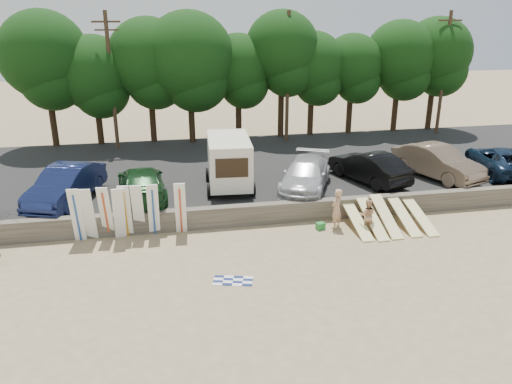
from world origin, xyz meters
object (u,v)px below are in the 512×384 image
car_0 (66,185)px  car_5 (500,160)px  car_1 (141,183)px  car_2 (306,175)px  beachgoer_b (367,215)px  car_3 (368,167)px  car_4 (437,162)px  beachgoer_a (336,209)px  cooler (320,226)px  box_trailer (229,160)px

car_0 → car_5: bearing=19.4°
car_0 → car_1: 3.65m
car_2 → beachgoer_b: car_2 is taller
car_0 → car_3: (15.92, 0.19, -0.05)m
car_1 → car_4: 16.40m
car_4 → beachgoer_a: car_4 is taller
car_5 → car_0: bearing=12.9°
car_1 → beachgoer_b: (10.24, -4.45, -0.72)m
car_4 → car_5: 4.01m
car_1 → beachgoer_b: bearing=151.7°
car_5 → cooler: size_ratio=14.60×
car_0 → beachgoer_a: (12.60, -4.03, -0.62)m
car_4 → cooler: size_ratio=14.39×
beachgoer_b → car_2: bearing=-46.3°
car_1 → car_3: bearing=177.0°
car_2 → beachgoer_b: (1.74, -4.25, -0.71)m
car_0 → cooler: (11.85, -4.05, -1.43)m
car_1 → car_5: car_1 is taller
car_1 → car_3: car_3 is taller
car_5 → box_trailer: bearing=10.9°
car_3 → beachgoer_a: bearing=31.7°
car_4 → car_5: bearing=-20.2°
car_5 → car_4: bearing=12.4°
car_3 → car_5: bearing=159.7°
car_1 → car_5: 20.41m
box_trailer → beachgoer_a: (4.39, -4.62, -1.26)m
car_4 → beachgoer_a: bearing=-170.8°
car_2 → car_5: (11.91, 0.57, -0.02)m
car_3 → cooler: size_ratio=13.44×
car_0 → car_5: size_ratio=0.98×
car_2 → beachgoer_a: 3.71m
car_5 → beachgoer_b: bearing=37.8°
car_4 → car_2: bearing=163.9°
car_5 → beachgoer_a: car_5 is taller
car_0 → beachgoer_a: car_0 is taller
car_0 → beachgoer_b: car_0 is taller
car_0 → beachgoer_b: 14.66m
car_1 → car_2: (8.50, -0.20, -0.01)m
car_4 → beachgoer_a: (-7.45, -4.21, -0.63)m
car_1 → beachgoer_a: 9.76m
car_1 → car_0: bearing=-7.7°
car_5 → beachgoer_b: (-10.17, -4.82, -0.69)m
car_1 → car_4: size_ratio=1.01×
car_1 → car_5: bearing=176.2°
box_trailer → car_1: (-4.56, -0.78, -0.72)m
car_4 → beachgoer_b: (-6.16, -4.82, -0.82)m
car_3 → car_1: bearing=-18.4°
beachgoer_b → cooler: (-2.04, 0.58, -0.62)m
car_2 → beachgoer_a: size_ratio=2.82×
car_2 → car_3: size_ratio=1.07×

